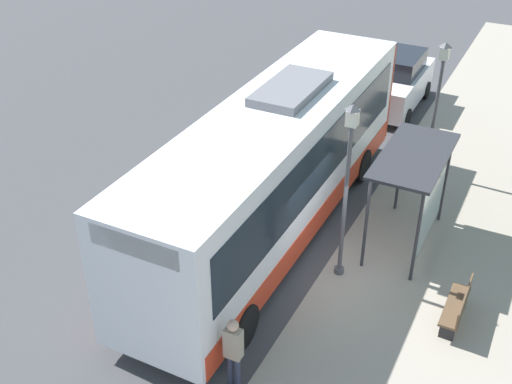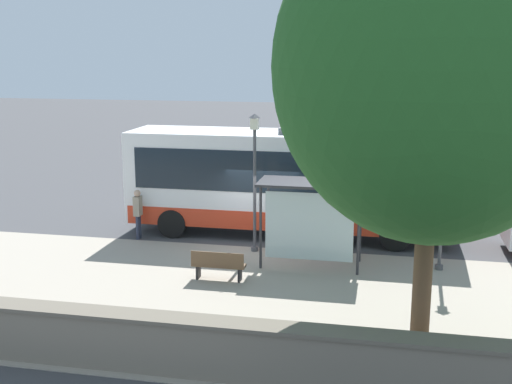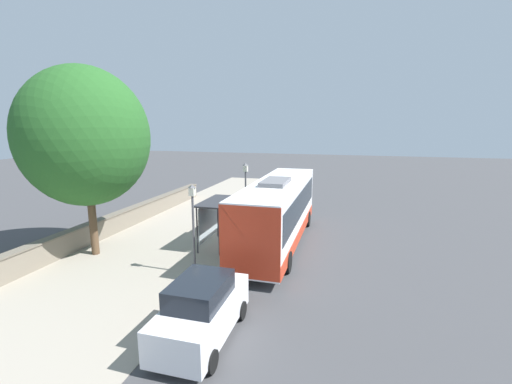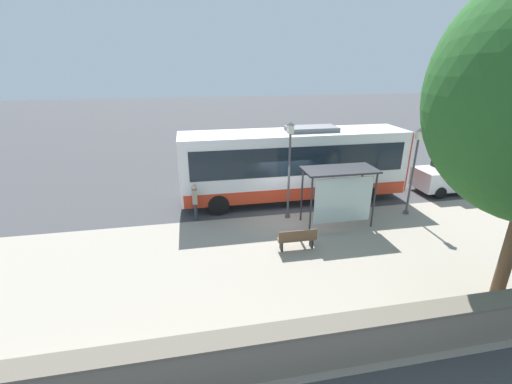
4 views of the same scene
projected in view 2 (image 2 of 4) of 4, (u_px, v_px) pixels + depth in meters
ground_plane at (259, 248)px, 21.12m from camera, size 120.00×120.00×0.00m
sidewalk_plaza at (226, 298)px, 16.82m from camera, size 9.00×44.00×0.02m
stone_wall at (175, 345)px, 12.81m from camera, size 0.60×20.00×1.21m
bus at (293, 180)px, 22.24m from camera, size 2.64×11.45×3.84m
bus_shelter at (311, 199)px, 18.83m from camera, size 1.52×3.15×2.59m
pedestrian at (138, 210)px, 21.95m from camera, size 0.34×0.23×1.73m
bench at (218, 265)px, 18.01m from camera, size 0.40×1.52×0.88m
street_lamp_near at (444, 189)px, 18.48m from camera, size 0.28×0.28×4.13m
street_lamp_far at (255, 171)px, 20.20m from camera, size 0.28×0.28×4.46m
shade_tree at (435, 67)px, 12.07m from camera, size 6.19×6.19×9.48m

